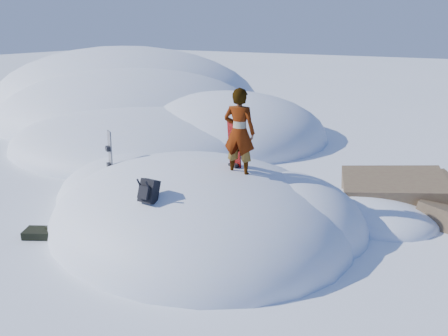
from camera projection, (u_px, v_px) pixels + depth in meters
The scene contains 9 objects.
ground at pixel (198, 225), 9.90m from camera, with size 120.00×120.00×0.00m, color white.
snow_mound at pixel (197, 219), 10.18m from camera, with size 8.00×6.00×3.00m.
snow_ridge at pixel (135, 111), 22.97m from camera, with size 21.50×18.50×6.40m.
rock_outcrop at pixel (394, 211), 10.59m from camera, with size 4.68×4.41×1.68m.
snowboard_red at pixel (235, 158), 9.26m from camera, with size 0.35×0.28×1.66m.
snowboard_dark at pixel (110, 159), 10.59m from camera, with size 0.26×0.23×1.40m.
backpack at pixel (148, 191), 8.00m from camera, with size 0.31×0.40×0.52m.
gear_pile at pixel (41, 232), 9.32m from camera, with size 0.80×0.64×0.21m.
person at pixel (239, 132), 8.80m from camera, with size 0.66×0.43×1.80m, color slate.
Camera 1 is at (5.04, -7.49, 4.31)m, focal length 35.00 mm.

